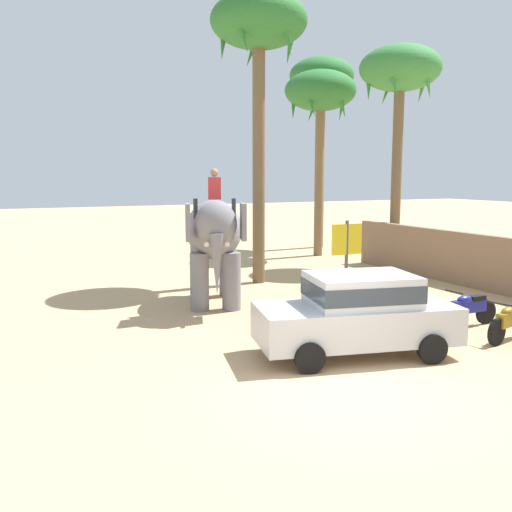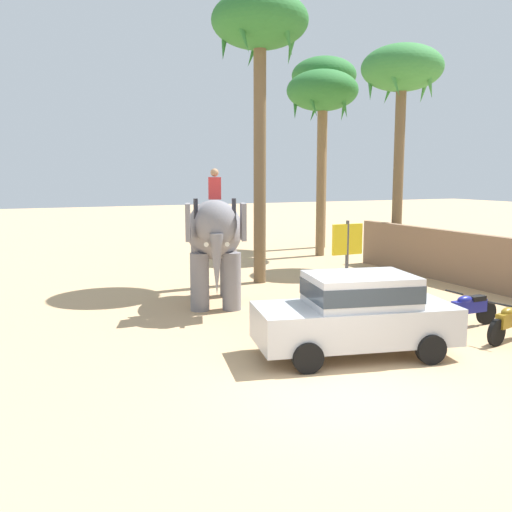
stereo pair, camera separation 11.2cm
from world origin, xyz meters
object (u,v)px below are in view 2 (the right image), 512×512
object	(u,v)px
palm_tree_behind_elephant	(402,75)
motorcycle_fourth_in_row	(469,309)
car_sedan_foreground	(357,311)
palm_tree_far_back	(260,32)
palm_tree_near_hut	(324,82)
elephant_with_mahout	(215,236)
palm_tree_left_of_road	(322,96)
motorcycle_mid_row	(511,321)
signboard_yellow	(347,245)

from	to	relation	value
palm_tree_behind_elephant	motorcycle_fourth_in_row	bearing A→B (deg)	-117.91
car_sedan_foreground	motorcycle_fourth_in_row	size ratio (longest dim) A/B	2.43
palm_tree_behind_elephant	palm_tree_far_back	size ratio (longest dim) A/B	0.91
palm_tree_near_hut	elephant_with_mahout	bearing A→B (deg)	-134.01
palm_tree_near_hut	palm_tree_left_of_road	world-z (taller)	palm_tree_near_hut
car_sedan_foreground	motorcycle_fourth_in_row	world-z (taller)	car_sedan_foreground
elephant_with_mahout	palm_tree_behind_elephant	xyz separation A→B (m)	(9.22, 3.47, 5.60)
motorcycle_fourth_in_row	palm_tree_behind_elephant	distance (m)	11.87
car_sedan_foreground	motorcycle_mid_row	bearing A→B (deg)	-9.72
signboard_yellow	palm_tree_far_back	bearing A→B (deg)	105.20
car_sedan_foreground	palm_tree_left_of_road	world-z (taller)	palm_tree_left_of_road
elephant_with_mahout	palm_tree_near_hut	xyz separation A→B (m)	(9.61, 9.95, 6.26)
motorcycle_fourth_in_row	motorcycle_mid_row	bearing A→B (deg)	-91.76
signboard_yellow	elephant_with_mahout	bearing A→B (deg)	160.98
signboard_yellow	palm_tree_behind_elephant	bearing A→B (deg)	40.35
car_sedan_foreground	signboard_yellow	size ratio (longest dim) A/B	1.82
elephant_with_mahout	motorcycle_mid_row	size ratio (longest dim) A/B	2.26
motorcycle_fourth_in_row	signboard_yellow	size ratio (longest dim) A/B	0.75
palm_tree_behind_elephant	signboard_yellow	distance (m)	9.39
motorcycle_mid_row	motorcycle_fourth_in_row	xyz separation A→B (m)	(0.04, 1.30, 0.00)
motorcycle_fourth_in_row	palm_tree_behind_elephant	world-z (taller)	palm_tree_behind_elephant
palm_tree_behind_elephant	signboard_yellow	world-z (taller)	palm_tree_behind_elephant
car_sedan_foreground	palm_tree_near_hut	bearing A→B (deg)	61.00
car_sedan_foreground	palm_tree_far_back	world-z (taller)	palm_tree_far_back
palm_tree_near_hut	motorcycle_mid_row	bearing A→B (deg)	-106.81
elephant_with_mahout	palm_tree_far_back	size ratio (longest dim) A/B	0.42
car_sedan_foreground	palm_tree_near_hut	world-z (taller)	palm_tree_near_hut
elephant_with_mahout	palm_tree_behind_elephant	world-z (taller)	palm_tree_behind_elephant
car_sedan_foreground	motorcycle_fourth_in_row	xyz separation A→B (m)	(3.77, 0.66, -0.46)
palm_tree_behind_elephant	palm_tree_near_hut	xyz separation A→B (m)	(0.40, 6.48, 0.66)
car_sedan_foreground	palm_tree_far_back	bearing A→B (deg)	78.77
elephant_with_mahout	signboard_yellow	world-z (taller)	elephant_with_mahout
elephant_with_mahout	signboard_yellow	bearing A→B (deg)	-19.02
motorcycle_mid_row	palm_tree_near_hut	bearing A→B (deg)	73.19
motorcycle_fourth_in_row	palm_tree_behind_elephant	xyz separation A→B (m)	(4.45, 8.39, 7.12)
elephant_with_mahout	palm_tree_behind_elephant	distance (m)	11.33
palm_tree_near_hut	palm_tree_left_of_road	distance (m)	3.21
car_sedan_foreground	elephant_with_mahout	world-z (taller)	elephant_with_mahout
elephant_with_mahout	palm_tree_left_of_road	size ratio (longest dim) A/B	0.48
motorcycle_fourth_in_row	signboard_yellow	bearing A→B (deg)	106.96
motorcycle_fourth_in_row	palm_tree_near_hut	xyz separation A→B (m)	(4.85, 14.88, 7.79)
palm_tree_behind_elephant	motorcycle_mid_row	bearing A→B (deg)	-114.84
palm_tree_behind_elephant	palm_tree_far_back	world-z (taller)	palm_tree_far_back
elephant_with_mahout	palm_tree_near_hut	distance (m)	15.19
car_sedan_foreground	signboard_yellow	world-z (taller)	signboard_yellow
motorcycle_mid_row	palm_tree_behind_elephant	bearing A→B (deg)	65.16
palm_tree_left_of_road	elephant_with_mahout	bearing A→B (deg)	-137.19
motorcycle_mid_row	palm_tree_behind_elephant	world-z (taller)	palm_tree_behind_elephant
motorcycle_fourth_in_row	palm_tree_near_hut	world-z (taller)	palm_tree_near_hut
motorcycle_mid_row	motorcycle_fourth_in_row	size ratio (longest dim) A/B	0.99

